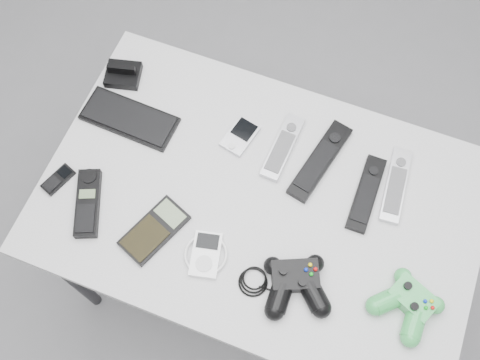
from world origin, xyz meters
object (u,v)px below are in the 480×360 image
(pda_keyboard, at_px, (129,118))
(controller_green, at_px, (409,303))
(pda, at_px, (240,136))
(remote_silver_b, at_px, (396,185))
(cordless_handset, at_px, (88,203))
(controller_black, at_px, (296,283))
(remote_black_b, at_px, (366,193))
(calculator, at_px, (154,230))
(mp3_player, at_px, (206,254))
(desk, at_px, (260,210))
(mobile_phone, at_px, (58,179))
(remote_black_a, at_px, (320,160))
(remote_silver_a, at_px, (283,147))

(pda_keyboard, distance_m, controller_green, 0.84)
(pda, relative_size, remote_silver_b, 0.50)
(pda_keyboard, relative_size, remote_silver_b, 1.23)
(cordless_handset, xyz_separation_m, controller_black, (0.55, -0.01, 0.01))
(remote_black_b, xyz_separation_m, controller_black, (-0.09, -0.28, 0.02))
(calculator, relative_size, controller_green, 1.10)
(cordless_handset, xyz_separation_m, mp3_player, (0.32, -0.01, -0.00))
(remote_black_b, xyz_separation_m, cordless_handset, (-0.64, -0.28, 0.00))
(remote_silver_b, relative_size, controller_green, 1.33)
(calculator, height_order, controller_black, controller_black)
(desk, distance_m, controller_black, 0.24)
(pda, relative_size, mp3_player, 0.92)
(pda_keyboard, distance_m, remote_silver_b, 0.71)
(pda_keyboard, xyz_separation_m, controller_green, (0.81, -0.21, 0.02))
(remote_black_b, height_order, mp3_player, same)
(remote_silver_b, distance_m, controller_green, 0.30)
(pda, xyz_separation_m, controller_black, (0.26, -0.32, 0.02))
(mp3_player, bearing_deg, pda_keyboard, 127.50)
(desk, bearing_deg, remote_silver_b, 27.79)
(mobile_phone, bearing_deg, remote_black_a, 45.37)
(pda_keyboard, relative_size, cordless_handset, 1.44)
(remote_black_b, distance_m, cordless_handset, 0.69)
(mp3_player, distance_m, controller_black, 0.22)
(pda, relative_size, mobile_phone, 1.19)
(remote_silver_a, distance_m, mobile_phone, 0.58)
(pda, bearing_deg, calculator, -95.41)
(remote_black_b, relative_size, mp3_player, 1.87)
(remote_black_b, relative_size, mobile_phone, 2.43)
(pda, relative_size, calculator, 0.60)
(remote_silver_a, xyz_separation_m, cordless_handset, (-0.40, -0.32, 0.00))
(controller_black, bearing_deg, pda, 105.28)
(desk, relative_size, mobile_phone, 12.74)
(remote_silver_b, height_order, calculator, remote_silver_b)
(desk, bearing_deg, controller_black, -48.97)
(pda, bearing_deg, desk, -40.18)
(desk, relative_size, remote_silver_a, 5.64)
(cordless_handset, height_order, controller_black, controller_black)
(pda_keyboard, bearing_deg, calculator, -51.24)
(pda_keyboard, relative_size, controller_black, 0.97)
(remote_silver_b, distance_m, mp3_player, 0.51)
(controller_black, xyz_separation_m, controller_green, (0.26, 0.05, -0.00))
(controller_green, bearing_deg, remote_silver_b, 133.08)
(desk, distance_m, pda_keyboard, 0.42)
(pda, bearing_deg, controller_black, -38.24)
(calculator, bearing_deg, controller_green, 25.92)
(cordless_handset, bearing_deg, mp3_player, -25.70)
(remote_black_a, relative_size, remote_silver_b, 1.18)
(pda, xyz_separation_m, remote_silver_a, (0.12, 0.01, 0.00))
(remote_black_b, distance_m, controller_black, 0.30)
(pda_keyboard, height_order, controller_black, controller_black)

